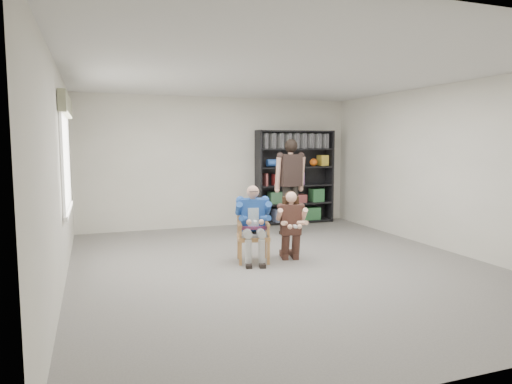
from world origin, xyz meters
name	(u,v)px	position (x,y,z in m)	size (l,w,h in m)	color
room_shell	(283,172)	(0.00, 0.00, 1.40)	(6.00, 7.00, 2.80)	beige
floor	(282,265)	(0.00, 0.00, 0.00)	(6.00, 7.00, 0.01)	slate
window_left	(67,156)	(-2.95, 1.00, 1.63)	(0.16, 2.00, 1.75)	white
armchair	(253,232)	(-0.33, 0.37, 0.46)	(0.53, 0.51, 0.91)	#AA773D
seated_man	(253,224)	(-0.33, 0.37, 0.59)	(0.51, 0.71, 1.19)	navy
kneeling_woman	(291,226)	(0.25, 0.25, 0.54)	(0.46, 0.73, 1.09)	#391D19
bookshelf	(295,177)	(1.70, 3.28, 1.05)	(1.80, 0.38, 2.10)	black
standing_man	(290,188)	(1.03, 2.01, 0.94)	(0.58, 0.32, 1.88)	black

